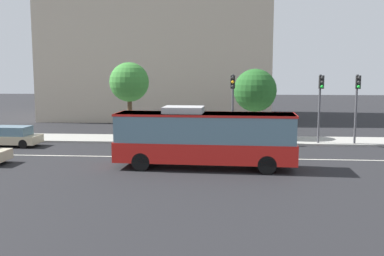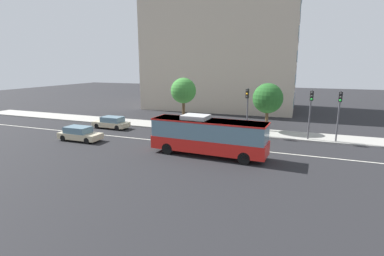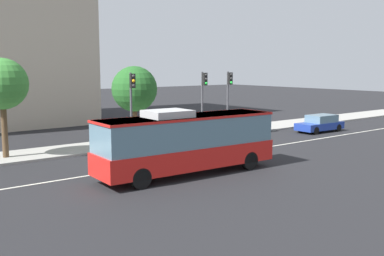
{
  "view_description": "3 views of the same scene",
  "coord_description": "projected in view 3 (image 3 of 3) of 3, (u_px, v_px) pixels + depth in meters",
  "views": [
    {
      "loc": [
        0.69,
        -26.86,
        5.34
      ],
      "look_at": [
        -1.1,
        -3.52,
        2.35
      ],
      "focal_mm": 40.66,
      "sensor_mm": 36.0,
      "label": 1
    },
    {
      "loc": [
        7.02,
        -26.19,
        7.71
      ],
      "look_at": [
        -1.8,
        -3.26,
        2.39
      ],
      "focal_mm": 27.51,
      "sensor_mm": 36.0,
      "label": 2
    },
    {
      "loc": [
        -14.6,
        -21.46,
        5.69
      ],
      "look_at": [
        0.16,
        -2.54,
        2.37
      ],
      "focal_mm": 42.47,
      "sensor_mm": 36.0,
      "label": 3
    }
  ],
  "objects": [
    {
      "name": "transit_bus",
      "position": [
        187.0,
        140.0,
        23.65
      ],
      "size": [
        10.1,
        2.92,
        3.46
      ],
      "rotation": [
        0.0,
        0.0,
        -0.04
      ],
      "color": "red",
      "rests_on": "ground_plane"
    },
    {
      "name": "traffic_light_far_corner",
      "position": [
        132.0,
        97.0,
        31.03
      ],
      "size": [
        0.34,
        0.62,
        5.2
      ],
      "rotation": [
        0.0,
        0.0,
        -1.63
      ],
      "color": "#47474C",
      "rests_on": "ground_plane"
    },
    {
      "name": "traffic_light_near_corner",
      "position": [
        204.0,
        93.0,
        34.97
      ],
      "size": [
        0.35,
        0.62,
        5.2
      ],
      "rotation": [
        0.0,
        0.0,
        -1.47
      ],
      "color": "#47474C",
      "rests_on": "ground_plane"
    },
    {
      "name": "sidewalk_kerb",
      "position": [
        106.0,
        146.0,
        31.96
      ],
      "size": [
        80.0,
        3.85,
        0.14
      ],
      "primitive_type": "cube",
      "color": "#9E9B93",
      "rests_on": "ground_plane"
    },
    {
      "name": "lane_centre_line",
      "position": [
        163.0,
        164.0,
        26.43
      ],
      "size": [
        76.0,
        0.16,
        0.01
      ],
      "primitive_type": "cube",
      "color": "silver",
      "rests_on": "ground_plane"
    },
    {
      "name": "street_tree_kerbside_centre",
      "position": [
        2.0,
        84.0,
        27.06
      ],
      "size": [
        3.1,
        3.1,
        6.15
      ],
      "color": "#4C3823",
      "rests_on": "ground_plane"
    },
    {
      "name": "street_tree_kerbside_left",
      "position": [
        134.0,
        89.0,
        34.22
      ],
      "size": [
        3.45,
        3.45,
        5.65
      ],
      "color": "#4C3823",
      "rests_on": "ground_plane"
    },
    {
      "name": "ground_plane",
      "position": [
        163.0,
        164.0,
        26.43
      ],
      "size": [
        160.0,
        160.0,
        0.0
      ],
      "primitive_type": "plane",
      "color": "black"
    },
    {
      "name": "traffic_light_mid_block",
      "position": [
        229.0,
        92.0,
        36.53
      ],
      "size": [
        0.33,
        0.62,
        5.2
      ],
      "rotation": [
        0.0,
        0.0,
        -1.6
      ],
      "color": "#47474C",
      "rests_on": "ground_plane"
    },
    {
      "name": "sedan_blue",
      "position": [
        320.0,
        123.0,
        39.1
      ],
      "size": [
        4.56,
        1.96,
        1.46
      ],
      "rotation": [
        0.0,
        0.0,
        3.11
      ],
      "color": "#1E3899",
      "rests_on": "ground_plane"
    }
  ]
}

